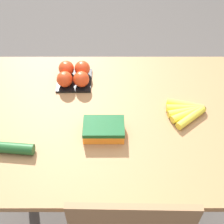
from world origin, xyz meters
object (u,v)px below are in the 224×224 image
banana_bunch (187,111)px  carrot_bag (104,129)px  tomato_pack (74,75)px  cucumber_near (2,147)px

banana_bunch → carrot_bag: size_ratio=1.04×
banana_bunch → tomato_pack: size_ratio=1.07×
tomato_pack → cucumber_near: 0.49m
carrot_bag → tomato_pack: bearing=-65.5°
banana_bunch → cucumber_near: cucumber_near is taller
banana_bunch → carrot_bag: (0.37, 0.11, 0.02)m
tomato_pack → carrot_bag: (-0.15, 0.33, -0.01)m
banana_bunch → cucumber_near: size_ratio=0.69×
cucumber_near → carrot_bag: bearing=-168.0°
tomato_pack → cucumber_near: size_ratio=0.64×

